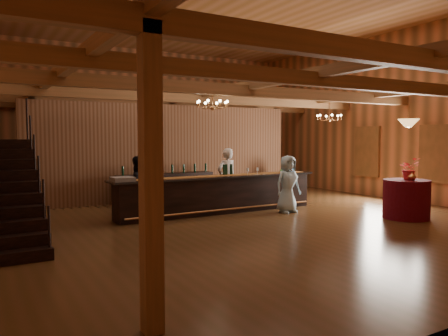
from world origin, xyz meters
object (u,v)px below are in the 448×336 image
beverage_dispenser (147,168)px  chandelier_right (329,117)px  tasting_bar (219,194)px  floor_plant (281,177)px  backbar_shelf (167,188)px  bartender (227,178)px  raffle_drum (289,166)px  staff_second (137,186)px  round_table (406,199)px  chandelier_left (213,104)px  guest (288,184)px  pendant_lamp (408,123)px

beverage_dispenser → chandelier_right: (6.24, 0.25, 1.40)m
tasting_bar → floor_plant: 4.39m
backbar_shelf → bartender: size_ratio=1.85×
raffle_drum → staff_second: size_ratio=0.22×
chandelier_right → staff_second: (-6.26, 0.48, -1.91)m
beverage_dispenser → chandelier_right: size_ratio=0.75×
round_table → bartender: 4.85m
raffle_drum → bartender: bearing=159.6°
beverage_dispenser → floor_plant: beverage_dispenser is taller
chandelier_left → bartender: size_ratio=0.46×
staff_second → floor_plant: staff_second is taller
backbar_shelf → chandelier_right: 5.66m
chandelier_right → backbar_shelf: bearing=153.5°
raffle_drum → staff_second: 4.52m
bartender → staff_second: bartender is taller
chandelier_right → staff_second: size_ratio=0.52×
tasting_bar → round_table: 4.80m
chandelier_right → bartender: (-3.57, 0.41, -1.82)m
backbar_shelf → chandelier_left: chandelier_left is taller
beverage_dispenser → bartender: bartender is taller
chandelier_left → staff_second: 2.92m
raffle_drum → round_table: size_ratio=0.30×
chandelier_left → floor_plant: 5.63m
chandelier_left → guest: bearing=-7.6°
round_table → backbar_shelf: bearing=126.0°
chandelier_left → bartender: (1.15, 1.26, -2.00)m
beverage_dispenser → raffle_drum: beverage_dispenser is taller
raffle_drum → guest: size_ratio=0.22×
raffle_drum → guest: (-0.74, -0.90, -0.40)m
round_table → pendant_lamp: bearing=0.0°
staff_second → guest: size_ratio=1.00×
staff_second → beverage_dispenser: bearing=84.0°
tasting_bar → beverage_dispenser: (-2.06, 0.00, 0.78)m
tasting_bar → pendant_lamp: (3.66, -3.10, 1.89)m
round_table → guest: 3.01m
round_table → guest: bearing=132.5°
round_table → bartender: size_ratio=0.65×
tasting_bar → raffle_drum: (2.37, 0.01, 0.67)m
tasting_bar → guest: (1.64, -0.89, 0.27)m
pendant_lamp → guest: 3.41m
beverage_dispenser → bartender: size_ratio=0.35×
beverage_dispenser → guest: bearing=-13.6°
raffle_drum → guest: 1.23m
guest → beverage_dispenser: bearing=166.8°
beverage_dispenser → raffle_drum: size_ratio=1.76×
raffle_drum → staff_second: bearing=170.6°
beverage_dispenser → chandelier_right: 6.40m
chandelier_right → pendant_lamp: (-0.53, -3.35, -0.28)m
round_table → staff_second: (-5.73, 3.84, 0.29)m
beverage_dispenser → floor_plant: 6.28m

